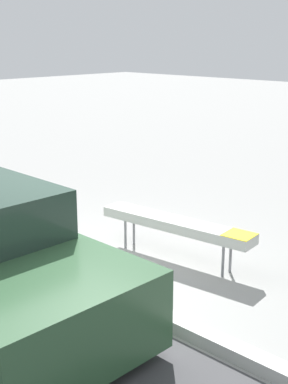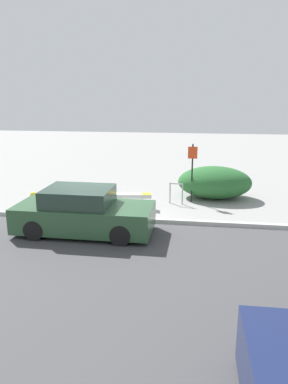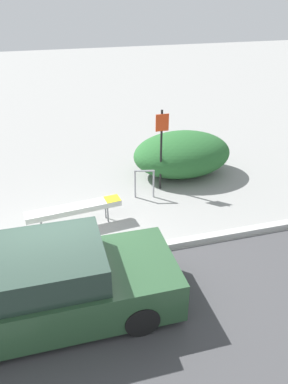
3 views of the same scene
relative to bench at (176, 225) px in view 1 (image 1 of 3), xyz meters
name	(u,v)px [view 1 (image 1 of 3)]	position (x,y,z in m)	size (l,w,h in m)	color
ground_plane	(72,279)	(-0.52, -1.37, -0.50)	(60.00, 60.00, 0.00)	gray
curb	(72,274)	(-0.52, -1.37, -0.43)	(60.00, 0.20, 0.13)	#B7B7B2
bench	(176,225)	(0.00, 0.00, 0.00)	(2.28, 0.60, 0.58)	gray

